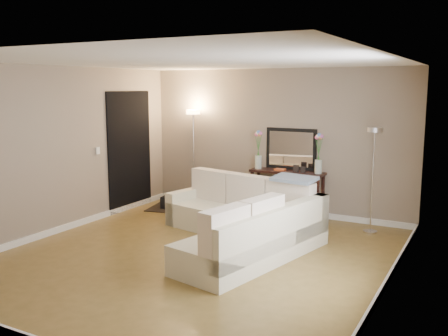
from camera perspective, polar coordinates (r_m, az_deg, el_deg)
The scene contains 22 objects.
floor at distance 6.92m, azimuth -3.20°, elevation -10.02°, with size 5.00×5.50×0.01m, color brown.
ceiling at distance 6.54m, azimuth -3.41°, elevation 12.11°, with size 5.00×5.50×0.01m, color white.
wall_back at distance 9.05m, azimuth 5.93°, elevation 3.01°, with size 5.00×0.02×2.60m, color gray.
wall_front at distance 4.54m, azimuth -21.99°, elevation -3.89°, with size 5.00×0.02×2.60m, color gray.
wall_left at distance 8.19m, azimuth -18.42°, elevation 1.93°, with size 0.02×5.50×2.60m, color gray.
wall_right at distance 5.71m, azimuth 18.65°, elevation -1.09°, with size 0.02×5.50×2.60m, color gray.
baseboard_back at distance 9.24m, azimuth 5.74°, elevation -4.73°, with size 5.00×0.03×0.10m, color white.
baseboard_left at distance 8.42m, azimuth -17.87°, elevation -6.54°, with size 0.03×5.50×0.10m, color white.
baseboard_right at distance 6.06m, azimuth 17.79°, elevation -12.78°, with size 0.03×5.50×0.10m, color white.
doorway at distance 9.43m, azimuth -10.71°, elevation 1.93°, with size 0.02×1.20×2.20m, color black.
switch_plate at distance 8.78m, azimuth -14.23°, elevation 1.93°, with size 0.02×0.08×0.12m, color white.
sectional_sofa at distance 7.32m, azimuth 2.27°, elevation -6.16°, with size 2.67×2.92×0.90m.
throw_blanket at distance 7.43m, azimuth 8.02°, elevation -1.22°, with size 0.64×0.37×0.05m, color gray.
console_table at distance 8.93m, azimuth 6.69°, elevation -2.54°, with size 1.33×0.36×0.82m.
leaning_mirror at distance 8.93m, azimuth 7.69°, elevation 2.18°, with size 0.94×0.05×0.74m.
table_decor at distance 8.79m, azimuth 7.13°, elevation -0.19°, with size 0.56×0.12×0.13m.
flower_vase_left at distance 9.00m, azimuth 3.94°, elevation 1.77°, with size 0.15×0.12×0.70m.
flower_vase_right at distance 8.60m, azimuth 10.76°, elevation 1.28°, with size 0.15×0.12×0.70m.
floor_lamp_lit at distance 9.60m, azimuth -3.51°, elevation 3.43°, with size 0.31×0.31×1.85m.
floor_lamp_unlit at distance 8.04m, azimuth 16.73°, elevation 1.01°, with size 0.24×0.24×1.67m.
charcoal_rug at distance 9.53m, azimuth -4.71°, elevation -4.54°, with size 1.20×0.90×0.02m, color black.
black_bag at distance 9.49m, azimuth -6.07°, elevation -3.91°, with size 0.34×0.24×0.22m, color black.
Camera 1 is at (3.44, -5.55, 2.28)m, focal length 40.00 mm.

